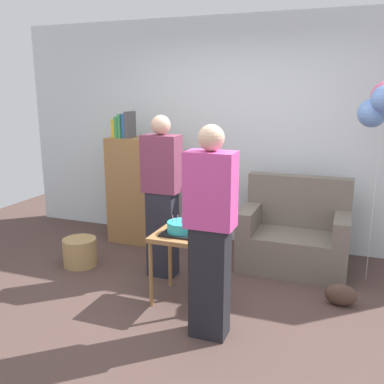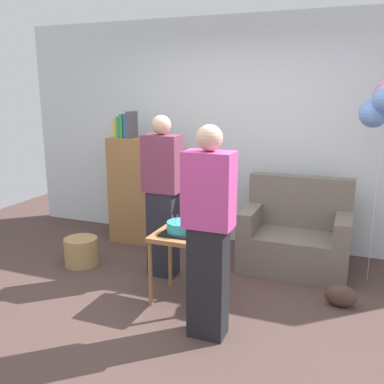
{
  "view_description": "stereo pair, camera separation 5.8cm",
  "coord_description": "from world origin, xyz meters",
  "px_view_note": "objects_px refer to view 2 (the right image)",
  "views": [
    {
      "loc": [
        1.21,
        -3.0,
        1.87
      ],
      "look_at": [
        -0.13,
        0.57,
        0.95
      ],
      "focal_mm": 40.05,
      "sensor_mm": 36.0,
      "label": 1
    },
    {
      "loc": [
        1.27,
        -2.98,
        1.87
      ],
      "look_at": [
        -0.13,
        0.57,
        0.95
      ],
      "focal_mm": 40.05,
      "sensor_mm": 36.0,
      "label": 2
    }
  ],
  "objects_px": {
    "person_blowing_candles": "(162,196)",
    "wicker_basket": "(81,251)",
    "birthday_cake": "(182,228)",
    "balloon_bunch": "(384,103)",
    "bookshelf": "(143,189)",
    "couch": "(296,237)",
    "side_table": "(182,244)",
    "handbag": "(341,296)",
    "person_holding_cake": "(209,233)"
  },
  "relations": [
    {
      "from": "wicker_basket",
      "to": "balloon_bunch",
      "type": "relative_size",
      "value": 0.19
    },
    {
      "from": "couch",
      "to": "side_table",
      "type": "height_order",
      "value": "couch"
    },
    {
      "from": "handbag",
      "to": "balloon_bunch",
      "type": "xyz_separation_m",
      "value": [
        0.22,
        0.66,
        1.64
      ]
    },
    {
      "from": "couch",
      "to": "person_blowing_candles",
      "type": "bearing_deg",
      "value": -151.21
    },
    {
      "from": "couch",
      "to": "person_holding_cake",
      "type": "relative_size",
      "value": 0.67
    },
    {
      "from": "couch",
      "to": "person_blowing_candles",
      "type": "relative_size",
      "value": 0.67
    },
    {
      "from": "handbag",
      "to": "balloon_bunch",
      "type": "height_order",
      "value": "balloon_bunch"
    },
    {
      "from": "couch",
      "to": "person_holding_cake",
      "type": "bearing_deg",
      "value": -105.53
    },
    {
      "from": "wicker_basket",
      "to": "bookshelf",
      "type": "bearing_deg",
      "value": 72.73
    },
    {
      "from": "bookshelf",
      "to": "birthday_cake",
      "type": "bearing_deg",
      "value": -50.17
    },
    {
      "from": "person_holding_cake",
      "to": "handbag",
      "type": "height_order",
      "value": "person_holding_cake"
    },
    {
      "from": "bookshelf",
      "to": "handbag",
      "type": "xyz_separation_m",
      "value": [
        2.4,
        -0.87,
        -0.57
      ]
    },
    {
      "from": "person_blowing_candles",
      "to": "wicker_basket",
      "type": "xyz_separation_m",
      "value": [
        -0.94,
        -0.1,
        -0.68
      ]
    },
    {
      "from": "handbag",
      "to": "balloon_bunch",
      "type": "relative_size",
      "value": 0.14
    },
    {
      "from": "birthday_cake",
      "to": "wicker_basket",
      "type": "relative_size",
      "value": 0.89
    },
    {
      "from": "wicker_basket",
      "to": "balloon_bunch",
      "type": "bearing_deg",
      "value": 13.75
    },
    {
      "from": "handbag",
      "to": "bookshelf",
      "type": "bearing_deg",
      "value": 160.09
    },
    {
      "from": "handbag",
      "to": "balloon_bunch",
      "type": "distance_m",
      "value": 1.78
    },
    {
      "from": "bookshelf",
      "to": "wicker_basket",
      "type": "distance_m",
      "value": 1.09
    },
    {
      "from": "wicker_basket",
      "to": "handbag",
      "type": "height_order",
      "value": "wicker_basket"
    },
    {
      "from": "person_blowing_candles",
      "to": "handbag",
      "type": "xyz_separation_m",
      "value": [
        1.74,
        -0.05,
        -0.73
      ]
    },
    {
      "from": "bookshelf",
      "to": "wicker_basket",
      "type": "xyz_separation_m",
      "value": [
        -0.29,
        -0.92,
        -0.52
      ]
    },
    {
      "from": "bookshelf",
      "to": "balloon_bunch",
      "type": "bearing_deg",
      "value": -4.54
    },
    {
      "from": "bookshelf",
      "to": "wicker_basket",
      "type": "bearing_deg",
      "value": -107.27
    },
    {
      "from": "person_holding_cake",
      "to": "balloon_bunch",
      "type": "distance_m",
      "value": 2.11
    },
    {
      "from": "bookshelf",
      "to": "side_table",
      "type": "height_order",
      "value": "bookshelf"
    },
    {
      "from": "side_table",
      "to": "person_holding_cake",
      "type": "height_order",
      "value": "person_holding_cake"
    },
    {
      "from": "bookshelf",
      "to": "person_holding_cake",
      "type": "bearing_deg",
      "value": -49.66
    },
    {
      "from": "bookshelf",
      "to": "handbag",
      "type": "height_order",
      "value": "bookshelf"
    },
    {
      "from": "side_table",
      "to": "person_blowing_candles",
      "type": "distance_m",
      "value": 0.65
    },
    {
      "from": "handbag",
      "to": "person_blowing_candles",
      "type": "bearing_deg",
      "value": 178.38
    },
    {
      "from": "side_table",
      "to": "birthday_cake",
      "type": "bearing_deg",
      "value": 38.29
    },
    {
      "from": "couch",
      "to": "birthday_cake",
      "type": "bearing_deg",
      "value": -127.34
    },
    {
      "from": "balloon_bunch",
      "to": "couch",
      "type": "bearing_deg",
      "value": 174.87
    },
    {
      "from": "side_table",
      "to": "handbag",
      "type": "distance_m",
      "value": 1.47
    },
    {
      "from": "couch",
      "to": "birthday_cake",
      "type": "xyz_separation_m",
      "value": [
        -0.85,
        -1.11,
        0.34
      ]
    },
    {
      "from": "couch",
      "to": "bookshelf",
      "type": "relative_size",
      "value": 0.68
    },
    {
      "from": "bookshelf",
      "to": "balloon_bunch",
      "type": "height_order",
      "value": "balloon_bunch"
    },
    {
      "from": "person_blowing_candles",
      "to": "couch",
      "type": "bearing_deg",
      "value": 17.23
    },
    {
      "from": "birthday_cake",
      "to": "handbag",
      "type": "relative_size",
      "value": 1.14
    },
    {
      "from": "side_table",
      "to": "person_blowing_candles",
      "type": "bearing_deg",
      "value": 131.88
    },
    {
      "from": "person_blowing_candles",
      "to": "balloon_bunch",
      "type": "height_order",
      "value": "balloon_bunch"
    },
    {
      "from": "couch",
      "to": "birthday_cake",
      "type": "distance_m",
      "value": 1.43
    },
    {
      "from": "couch",
      "to": "side_table",
      "type": "bearing_deg",
      "value": -127.35
    },
    {
      "from": "bookshelf",
      "to": "person_blowing_candles",
      "type": "height_order",
      "value": "person_blowing_candles"
    },
    {
      "from": "birthday_cake",
      "to": "balloon_bunch",
      "type": "bearing_deg",
      "value": 33.54
    },
    {
      "from": "couch",
      "to": "person_blowing_candles",
      "type": "distance_m",
      "value": 1.49
    },
    {
      "from": "couch",
      "to": "balloon_bunch",
      "type": "bearing_deg",
      "value": -5.13
    },
    {
      "from": "birthday_cake",
      "to": "side_table",
      "type": "bearing_deg",
      "value": -141.71
    },
    {
      "from": "side_table",
      "to": "person_holding_cake",
      "type": "bearing_deg",
      "value": -48.31
    }
  ]
}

